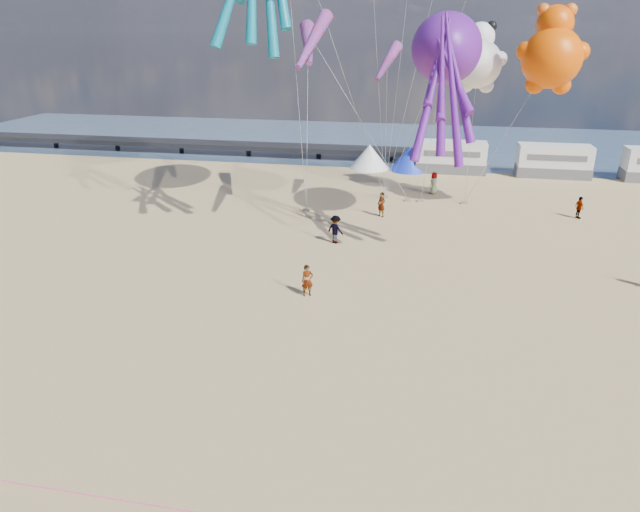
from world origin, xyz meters
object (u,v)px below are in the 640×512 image
(sandbag_d, at_px, (408,200))
(kite_panda, at_px, (478,64))
(standing_person, at_px, (307,281))
(windsock_mid, at_px, (313,40))
(tent_white, at_px, (369,157))
(beachgoer_2, at_px, (336,229))
(windsock_right, at_px, (387,62))
(kite_teddy_orange, at_px, (552,58))
(sandbag_a, at_px, (306,210))
(windsock_left, at_px, (308,44))
(motorhome_1, at_px, (554,161))
(beachgoer_3, at_px, (579,208))
(beachgoer_6, at_px, (434,183))
(kite_octopus_purple, at_px, (446,48))
(beachgoer_5, at_px, (381,205))
(tent_blue, at_px, (410,158))
(sandbag_b, at_px, (421,200))
(motorhome_0, at_px, (451,157))
(sandbag_c, at_px, (465,203))
(sandbag_e, at_px, (385,196))

(sandbag_d, relative_size, kite_panda, 0.08)
(standing_person, xyz_separation_m, windsock_mid, (-1.89, 10.66, 11.57))
(tent_white, relative_size, standing_person, 2.33)
(beachgoer_2, relative_size, sandbag_d, 3.75)
(standing_person, distance_m, windsock_right, 19.39)
(beachgoer_2, xyz_separation_m, kite_teddy_orange, (13.27, 8.06, 10.34))
(sandbag_a, bearing_deg, windsock_mid, -70.65)
(kite_teddy_orange, bearing_deg, windsock_right, 175.38)
(sandbag_d, bearing_deg, windsock_left, -155.58)
(sandbag_a, xyz_separation_m, windsock_right, (5.60, 1.81, 10.77))
(tent_white, bearing_deg, windsock_mid, -94.90)
(motorhome_1, bearing_deg, sandbag_a, -142.97)
(beachgoer_3, relative_size, beachgoer_6, 0.89)
(kite_octopus_purple, bearing_deg, tent_white, 92.89)
(beachgoer_5, relative_size, windsock_left, 0.28)
(beachgoer_6, bearing_deg, tent_white, -109.66)
(sandbag_d, relative_size, kite_octopus_purple, 0.05)
(beachgoer_2, distance_m, beachgoer_6, 14.84)
(tent_white, xyz_separation_m, kite_teddy_orange, (13.59, -13.93, 10.07))
(tent_blue, height_order, sandbag_b, tent_blue)
(sandbag_b, height_order, windsock_left, windsock_left)
(tent_blue, distance_m, beachgoer_5, 15.77)
(motorhome_0, bearing_deg, standing_person, -104.48)
(beachgoer_6, xyz_separation_m, kite_panda, (2.55, -2.06, 9.73))
(sandbag_c, height_order, sandbag_d, same)
(sandbag_d, bearing_deg, beachgoer_3, -9.61)
(motorhome_1, height_order, sandbag_a, motorhome_1)
(beachgoer_6, height_order, windsock_right, windsock_right)
(tent_white, height_order, beachgoer_6, tent_white)
(tent_white, xyz_separation_m, windsock_left, (-3.03, -14.61, 10.91))
(windsock_left, bearing_deg, kite_octopus_purple, -31.76)
(sandbag_c, relative_size, windsock_right, 0.11)
(sandbag_b, distance_m, windsock_mid, 16.53)
(beachgoer_3, relative_size, beachgoer_5, 0.90)
(standing_person, distance_m, windsock_mid, 15.85)
(windsock_mid, bearing_deg, beachgoer_3, 22.65)
(beachgoer_3, relative_size, windsock_left, 0.25)
(standing_person, xyz_separation_m, beachgoer_3, (16.90, 16.81, -0.03))
(sandbag_a, bearing_deg, motorhome_1, 37.03)
(tent_blue, relative_size, windsock_right, 0.90)
(tent_blue, distance_m, sandbag_c, 12.23)
(beachgoer_6, bearing_deg, sandbag_a, -20.68)
(sandbag_a, relative_size, sandbag_e, 1.00)
(sandbag_b, relative_size, kite_octopus_purple, 0.05)
(tent_white, xyz_separation_m, sandbag_b, (5.54, -11.14, -1.09))
(motorhome_0, distance_m, sandbag_b, 11.49)
(beachgoer_2, relative_size, windsock_mid, 0.27)
(beachgoer_3, height_order, sandbag_a, beachgoer_3)
(tent_white, distance_m, windsock_mid, 22.54)
(motorhome_0, xyz_separation_m, beachgoer_5, (-5.28, -15.71, -0.57))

